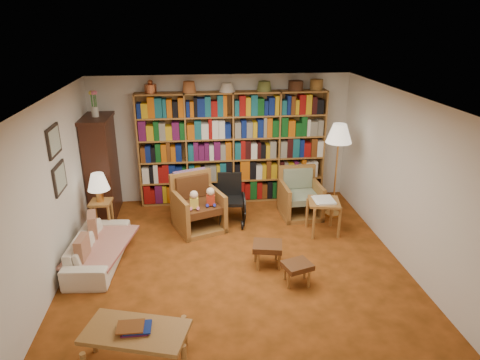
{
  "coord_description": "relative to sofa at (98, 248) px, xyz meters",
  "views": [
    {
      "loc": [
        -0.56,
        -5.66,
        3.5
      ],
      "look_at": [
        0.15,
        0.6,
        1.1
      ],
      "focal_mm": 32.0,
      "sensor_mm": 36.0,
      "label": 1
    }
  ],
  "objects": [
    {
      "name": "table_lamp",
      "position": [
        -0.1,
        0.93,
        0.71
      ],
      "size": [
        0.36,
        0.36,
        0.49
      ],
      "color": "gold",
      "rests_on": "side_table_lamp"
    },
    {
      "name": "side_table_lamp",
      "position": [
        -0.1,
        0.93,
        0.19
      ],
      "size": [
        0.37,
        0.37,
        0.61
      ],
      "color": "olive",
      "rests_on": "floor"
    },
    {
      "name": "sofa_throw",
      "position": [
        0.05,
        0.0,
        0.07
      ],
      "size": [
        1.0,
        1.49,
        0.04
      ],
      "primitive_type": "cube",
      "rotation": [
        0.0,
        0.0,
        -0.21
      ],
      "color": "beige",
      "rests_on": "sofa"
    },
    {
      "name": "cushion_right",
      "position": [
        -0.13,
        -0.35,
        0.22
      ],
      "size": [
        0.14,
        0.37,
        0.36
      ],
      "primitive_type": "cube",
      "rotation": [
        0.0,
        0.0,
        -0.08
      ],
      "color": "maroon",
      "rests_on": "sofa"
    },
    {
      "name": "side_table_papers",
      "position": [
        3.65,
        0.57,
        0.26
      ],
      "size": [
        0.6,
        0.6,
        0.62
      ],
      "color": "olive",
      "rests_on": "floor"
    },
    {
      "name": "armchair_sage",
      "position": [
        3.43,
        1.36,
        0.11
      ],
      "size": [
        0.74,
        0.77,
        0.89
      ],
      "color": "olive",
      "rests_on": "floor"
    },
    {
      "name": "coffee_table",
      "position": [
        0.81,
        -2.14,
        0.15
      ],
      "size": [
        1.19,
        0.83,
        0.49
      ],
      "color": "olive",
      "rests_on": "floor"
    },
    {
      "name": "footstool_a",
      "position": [
        2.52,
        -0.37,
        0.06
      ],
      "size": [
        0.49,
        0.44,
        0.36
      ],
      "color": "#553316",
      "rests_on": "floor"
    },
    {
      "name": "armchair_leather",
      "position": [
        1.53,
        1.04,
        0.16
      ],
      "size": [
        1.04,
        1.04,
        0.98
      ],
      "color": "olive",
      "rests_on": "floor"
    },
    {
      "name": "sofa",
      "position": [
        0.0,
        0.0,
        0.0
      ],
      "size": [
        1.65,
        0.75,
        0.47
      ],
      "primitive_type": "imported",
      "rotation": [
        0.0,
        0.0,
        1.49
      ],
      "color": "beige",
      "rests_on": "floor"
    },
    {
      "name": "floor_lamp",
      "position": [
        4.06,
        1.24,
        1.27
      ],
      "size": [
        0.46,
        0.46,
        1.75
      ],
      "color": "gold",
      "rests_on": "floor"
    },
    {
      "name": "wall_front",
      "position": [
        2.05,
        -2.7,
        1.02
      ],
      "size": [
        5.0,
        0.0,
        5.0
      ],
      "primitive_type": "plane",
      "rotation": [
        -1.57,
        0.0,
        0.0
      ],
      "color": "silver",
      "rests_on": "floor"
    },
    {
      "name": "cushion_left",
      "position": [
        -0.13,
        0.35,
        0.22
      ],
      "size": [
        0.19,
        0.41,
        0.39
      ],
      "primitive_type": "cube",
      "rotation": [
        0.0,
        0.0,
        0.19
      ],
      "color": "maroon",
      "rests_on": "sofa"
    },
    {
      "name": "bookshelf",
      "position": [
        2.25,
        2.13,
        0.94
      ],
      "size": [
        3.6,
        0.3,
        2.42
      ],
      "color": "olive",
      "rests_on": "floor"
    },
    {
      "name": "wheelchair",
      "position": [
        2.11,
        1.18,
        0.17
      ],
      "size": [
        0.51,
        0.72,
        0.89
      ],
      "color": "black",
      "rests_on": "floor"
    },
    {
      "name": "floor",
      "position": [
        2.05,
        -0.2,
        -0.23
      ],
      "size": [
        5.0,
        5.0,
        0.0
      ],
      "primitive_type": "plane",
      "color": "#984717",
      "rests_on": "ground"
    },
    {
      "name": "curio_cabinet",
      "position": [
        -0.2,
        1.8,
        0.72
      ],
      "size": [
        0.5,
        0.95,
        2.4
      ],
      "color": "#33180E",
      "rests_on": "floor"
    },
    {
      "name": "wall_right",
      "position": [
        4.55,
        -0.2,
        1.02
      ],
      "size": [
        0.0,
        5.0,
        5.0
      ],
      "primitive_type": "plane",
      "rotation": [
        1.57,
        0.0,
        -1.57
      ],
      "color": "silver",
      "rests_on": "floor"
    },
    {
      "name": "wall_left",
      "position": [
        -0.45,
        -0.2,
        1.02
      ],
      "size": [
        0.0,
        5.0,
        5.0
      ],
      "primitive_type": "plane",
      "rotation": [
        1.57,
        0.0,
        1.57
      ],
      "color": "silver",
      "rests_on": "floor"
    },
    {
      "name": "footstool_b",
      "position": [
        2.85,
        -0.88,
        0.03
      ],
      "size": [
        0.46,
        0.42,
        0.32
      ],
      "color": "#553316",
      "rests_on": "floor"
    },
    {
      "name": "wall_back",
      "position": [
        2.05,
        2.3,
        1.02
      ],
      "size": [
        5.0,
        0.0,
        5.0
      ],
      "primitive_type": "plane",
      "rotation": [
        1.57,
        0.0,
        0.0
      ],
      "color": "silver",
      "rests_on": "floor"
    },
    {
      "name": "ceiling",
      "position": [
        2.05,
        -0.2,
        2.27
      ],
      "size": [
        5.0,
        5.0,
        0.0
      ],
      "primitive_type": "plane",
      "rotation": [
        3.14,
        0.0,
        0.0
      ],
      "color": "silver",
      "rests_on": "wall_back"
    },
    {
      "name": "framed_pictures",
      "position": [
        -0.43,
        0.1,
        1.39
      ],
      "size": [
        0.03,
        0.52,
        0.97
      ],
      "color": "black",
      "rests_on": "wall_left"
    }
  ]
}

